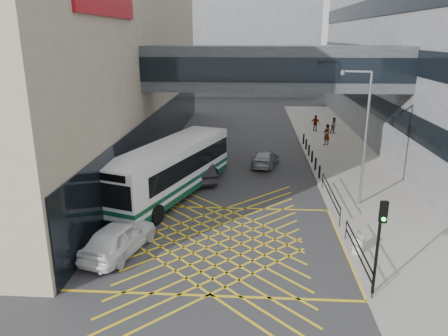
% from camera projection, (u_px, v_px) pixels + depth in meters
% --- Properties ---
extents(ground, '(120.00, 120.00, 0.00)m').
position_uv_depth(ground, '(219.00, 243.00, 21.22)').
color(ground, '#333335').
extents(building_whsmith, '(24.17, 42.00, 16.00)m').
position_uv_depth(building_whsmith, '(12.00, 57.00, 35.26)').
color(building_whsmith, tan).
rests_on(building_whsmith, ground).
extents(building_far, '(28.00, 16.00, 18.00)m').
position_uv_depth(building_far, '(233.00, 39.00, 75.98)').
color(building_far, slate).
rests_on(building_far, ground).
extents(skybridge, '(20.00, 4.10, 3.00)m').
position_uv_depth(skybridge, '(274.00, 68.00, 30.29)').
color(skybridge, '#363C41').
rests_on(skybridge, ground).
extents(pavement, '(6.00, 54.00, 0.16)m').
position_uv_depth(pavement, '(345.00, 160.00, 34.95)').
color(pavement, gray).
rests_on(pavement, ground).
extents(box_junction, '(12.00, 9.00, 0.01)m').
position_uv_depth(box_junction, '(219.00, 243.00, 21.21)').
color(box_junction, gold).
rests_on(box_junction, ground).
extents(bus, '(6.48, 12.07, 3.32)m').
position_uv_depth(bus, '(171.00, 169.00, 26.89)').
color(bus, white).
rests_on(bus, ground).
extents(car_white, '(3.22, 5.26, 1.56)m').
position_uv_depth(car_white, '(119.00, 238.00, 20.02)').
color(car_white, white).
rests_on(car_white, ground).
extents(car_dark, '(3.13, 4.82, 1.41)m').
position_uv_depth(car_dark, '(200.00, 171.00, 30.08)').
color(car_dark, black).
rests_on(car_dark, ground).
extents(car_silver, '(2.51, 4.32, 1.26)m').
position_uv_depth(car_silver, '(265.00, 158.00, 33.62)').
color(car_silver, gray).
rests_on(car_silver, ground).
extents(traffic_light, '(0.28, 0.45, 3.87)m').
position_uv_depth(traffic_light, '(380.00, 235.00, 15.98)').
color(traffic_light, black).
rests_on(traffic_light, pavement).
extents(street_lamp, '(1.74, 0.56, 7.68)m').
position_uv_depth(street_lamp, '(363.00, 131.00, 24.55)').
color(street_lamp, slate).
rests_on(street_lamp, pavement).
extents(litter_bin, '(0.48, 0.48, 0.83)m').
position_uv_depth(litter_bin, '(358.00, 245.00, 19.80)').
color(litter_bin, '#ADA89E').
rests_on(litter_bin, pavement).
extents(kerb_railings, '(0.05, 12.54, 1.00)m').
position_uv_depth(kerb_railings, '(341.00, 215.00, 22.28)').
color(kerb_railings, black).
rests_on(kerb_railings, pavement).
extents(bollards, '(0.14, 10.14, 0.90)m').
position_uv_depth(bollards, '(311.00, 153.00, 34.97)').
color(bollards, black).
rests_on(bollards, pavement).
extents(pedestrian_a, '(0.92, 0.87, 1.89)m').
position_uv_depth(pedestrian_a, '(327.00, 135.00, 39.22)').
color(pedestrian_a, gray).
rests_on(pedestrian_a, pavement).
extents(pedestrian_b, '(0.91, 0.81, 1.61)m').
position_uv_depth(pedestrian_b, '(334.00, 126.00, 43.83)').
color(pedestrian_b, gray).
rests_on(pedestrian_b, pavement).
extents(pedestrian_c, '(1.07, 0.85, 1.64)m').
position_uv_depth(pedestrian_c, '(316.00, 123.00, 44.94)').
color(pedestrian_c, gray).
rests_on(pedestrian_c, pavement).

